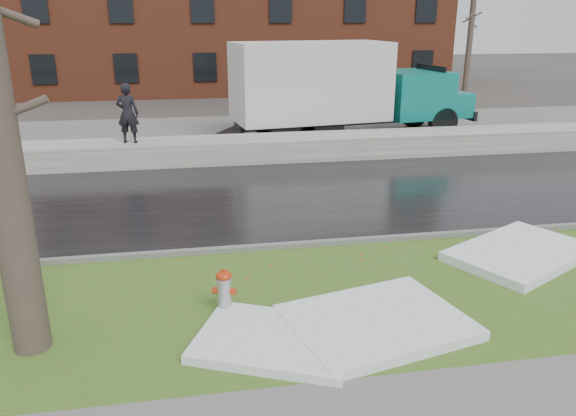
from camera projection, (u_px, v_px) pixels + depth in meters
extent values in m
plane|color=#47423D|center=(267.00, 272.00, 10.49)|extent=(120.00, 120.00, 0.00)
cube|color=#37521B|center=(277.00, 303.00, 9.32)|extent=(60.00, 4.50, 0.04)
cube|color=black|center=(243.00, 199.00, 14.68)|extent=(60.00, 7.00, 0.03)
cube|color=slate|center=(222.00, 135.00, 22.60)|extent=(60.00, 9.00, 0.03)
cube|color=slate|center=(260.00, 248.00, 11.40)|extent=(60.00, 0.15, 0.14)
cube|color=beige|center=(230.00, 150.00, 18.48)|extent=(60.00, 1.60, 0.75)
cube|color=brown|center=(233.00, 9.00, 37.17)|extent=(26.00, 12.00, 10.00)
cylinder|color=brown|center=(103.00, 40.00, 32.69)|extent=(0.36, 0.36, 6.50)
cylinder|color=brown|center=(101.00, 23.00, 32.38)|extent=(0.84, 1.62, 0.73)
cylinder|color=brown|center=(99.00, 6.00, 32.09)|extent=(1.08, 1.26, 0.66)
cylinder|color=brown|center=(102.00, 34.00, 32.58)|extent=(1.40, 0.61, 0.63)
cylinder|color=brown|center=(470.00, 39.00, 34.44)|extent=(0.36, 0.36, 6.50)
cylinder|color=brown|center=(472.00, 23.00, 34.13)|extent=(0.84, 1.62, 0.73)
cylinder|color=brown|center=(473.00, 7.00, 33.84)|extent=(1.08, 1.26, 0.66)
cylinder|color=brown|center=(470.00, 33.00, 34.33)|extent=(1.40, 0.61, 0.63)
cylinder|color=#A2A6AA|center=(224.00, 295.00, 8.84)|extent=(0.28, 0.28, 0.66)
ellipsoid|color=#AE2C0D|center=(224.00, 276.00, 8.73)|extent=(0.32, 0.32, 0.15)
cylinder|color=#AE2C0D|center=(223.00, 271.00, 8.70)|extent=(0.06, 0.06, 0.05)
cylinder|color=#AE2C0D|center=(216.00, 290.00, 8.84)|extent=(0.12, 0.13, 0.10)
cylinder|color=#AE2C0D|center=(233.00, 292.00, 8.80)|extent=(0.12, 0.13, 0.10)
cylinder|color=#A2A6AA|center=(226.00, 287.00, 8.95)|extent=(0.16, 0.13, 0.13)
cube|color=black|center=(343.00, 120.00, 21.95)|extent=(8.54, 2.27, 0.23)
cube|color=beige|center=(310.00, 82.00, 21.04)|extent=(6.04, 3.44, 2.86)
cube|color=#0D796F|center=(413.00, 94.00, 22.55)|extent=(2.78, 2.87, 1.80)
cube|color=#0D796F|center=(445.00, 103.00, 23.15)|extent=(1.59, 2.49, 0.95)
cube|color=black|center=(430.00, 77.00, 22.57)|extent=(0.39, 2.11, 0.95)
cube|color=black|center=(221.00, 137.00, 20.61)|extent=(1.98, 1.52, 0.71)
cylinder|color=black|center=(443.00, 122.00, 22.11)|extent=(1.20, 0.48, 1.17)
cylinder|color=black|center=(414.00, 114.00, 24.11)|extent=(1.20, 0.48, 1.17)
cylinder|color=black|center=(328.00, 130.00, 20.67)|extent=(1.20, 0.48, 1.17)
cylinder|color=black|center=(308.00, 120.00, 22.67)|extent=(1.20, 0.48, 1.17)
cylinder|color=black|center=(285.00, 133.00, 20.17)|extent=(1.20, 0.48, 1.17)
cylinder|color=black|center=(267.00, 122.00, 22.17)|extent=(1.20, 0.48, 1.17)
imported|color=black|center=(128.00, 113.00, 17.46)|extent=(0.75, 0.56, 1.87)
cube|color=white|center=(377.00, 322.00, 8.53)|extent=(3.00, 2.56, 0.16)
cube|color=white|center=(275.00, 340.00, 8.09)|extent=(2.66, 2.35, 0.14)
cube|color=white|center=(520.00, 253.00, 11.01)|extent=(3.32, 2.90, 0.18)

